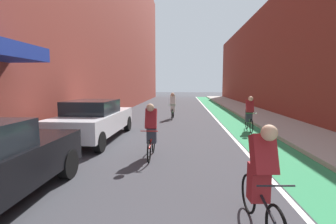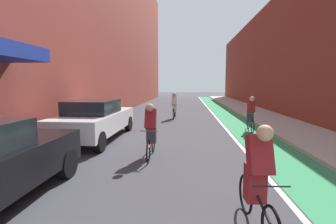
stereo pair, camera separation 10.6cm
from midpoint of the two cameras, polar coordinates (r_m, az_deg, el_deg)
The scene contains 11 objects.
ground_plane at distance 17.40m, azimuth 2.94°, elevation -0.56°, with size 97.02×97.02×0.00m, color #38383D.
bike_lane_paint at distance 19.58m, azimuth 12.75°, elevation 0.08°, with size 1.60×44.10×0.00m, color #2D8451.
lane_divider_stripe at distance 19.47m, azimuth 10.13°, elevation 0.11°, with size 0.12×44.10×0.00m, color white.
sidewalk_right at distance 19.99m, azimuth 18.82°, elevation 0.22°, with size 2.66×44.10×0.14m, color #A8A59E.
building_facade_left at distance 20.97m, azimuth -14.25°, elevation 21.14°, with size 4.15×44.10×15.01m.
building_facade_right at distance 22.64m, azimuth 24.28°, elevation 11.26°, with size 2.40×40.10×8.47m, color brown.
parked_sedan_white at distance 9.88m, azimuth -16.29°, elevation -1.60°, with size 1.94×4.75×1.53m.
cyclist_lead at distance 3.86m, azimuth 20.89°, elevation -14.05°, with size 0.48×1.69×1.60m.
cyclist_mid at distance 7.17m, azimuth -3.56°, elevation -3.89°, with size 0.48×1.68×1.59m.
cyclist_trailing at distance 11.73m, azimuth 18.89°, elevation -0.16°, with size 0.48×1.69×1.60m.
cyclist_far at distance 15.13m, azimuth 1.69°, elevation 1.47°, with size 0.48×1.73×1.62m.
Camera 2 is at (0.52, 0.79, 2.13)m, focal length 26.23 mm.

